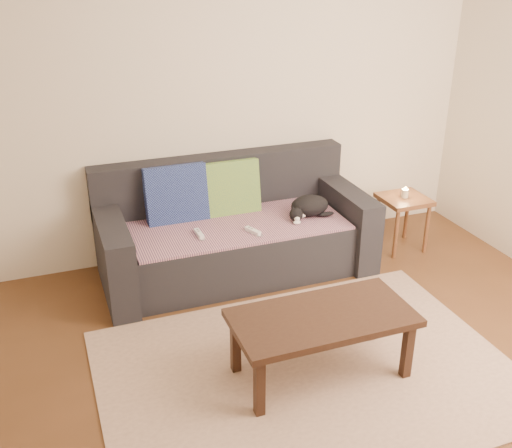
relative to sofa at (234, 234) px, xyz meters
name	(u,v)px	position (x,y,z in m)	size (l,w,h in m)	color
ground	(319,388)	(0.00, -1.57, -0.31)	(4.50, 4.50, 0.00)	brown
back_wall	(215,99)	(0.00, 0.43, 0.99)	(4.50, 0.04, 2.60)	beige
sofa	(234,234)	(0.00, 0.00, 0.00)	(2.10, 0.94, 0.87)	#232328
throw_blanket	(237,225)	(0.00, -0.09, 0.12)	(1.66, 0.74, 0.02)	#41284B
cushion_navy	(176,196)	(-0.41, 0.17, 0.32)	(0.48, 0.12, 0.48)	#101746
cushion_green	(232,189)	(0.04, 0.17, 0.32)	(0.45, 0.11, 0.45)	#0C504E
cat	(309,206)	(0.58, -0.14, 0.21)	(0.38, 0.28, 0.16)	black
wii_remote_a	(199,234)	(-0.33, -0.19, 0.15)	(0.15, 0.04, 0.03)	white
wii_remote_b	(253,231)	(0.06, -0.29, 0.15)	(0.15, 0.04, 0.03)	white
side_table	(403,206)	(1.47, -0.14, 0.08)	(0.38, 0.38, 0.47)	brown
candle	(405,193)	(1.47, -0.14, 0.20)	(0.06, 0.06, 0.09)	beige
rug	(308,372)	(0.00, -1.42, -0.30)	(2.50, 1.80, 0.01)	tan
coffee_table	(322,322)	(0.06, -1.45, 0.07)	(1.07, 0.54, 0.43)	black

